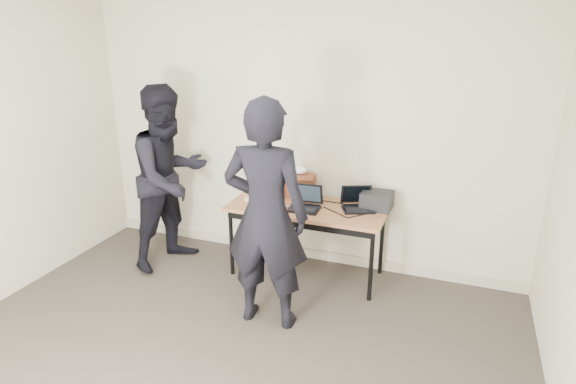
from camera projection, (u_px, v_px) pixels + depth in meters
The scene contains 13 objects.
room at pixel (175, 211), 2.77m from camera, with size 4.60×4.60×2.80m.
desk at pixel (307, 213), 4.60m from camera, with size 1.50×0.65×0.72m.
laptop_beige at pixel (265, 196), 4.74m from camera, with size 0.36×0.36×0.22m.
laptop_center at pixel (305, 203), 4.53m from camera, with size 0.30×0.29×0.22m.
laptop_right at pixel (357, 204), 4.52m from camera, with size 0.37×0.37×0.21m.
leather_satchel at pixel (297, 185), 4.80m from camera, with size 0.38×0.22×0.25m.
tissue at pixel (300, 170), 4.75m from camera, with size 0.13×0.10×0.08m, color white.
equipment_box at pixel (377, 200), 4.52m from camera, with size 0.28×0.24×0.16m, color black.
power_brick at pixel (279, 208), 4.50m from camera, with size 0.09×0.06×0.03m, color black.
cables at pixel (311, 207), 4.56m from camera, with size 1.15×0.41×0.01m.
person_typist at pixel (266, 216), 3.78m from camera, with size 0.69×0.45×1.89m, color black.
person_observer at pixel (170, 177), 4.80m from camera, with size 0.89×0.70×1.84m, color black.
baseboard at pixel (300, 251), 5.18m from camera, with size 4.50×0.03×0.10m, color #B1AA93.
Camera 1 is at (1.51, -2.19, 2.37)m, focal length 30.00 mm.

